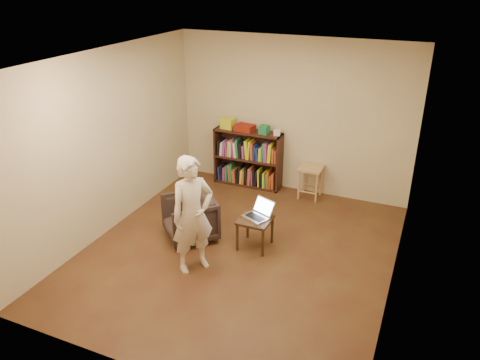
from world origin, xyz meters
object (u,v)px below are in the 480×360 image
at_px(bookshelf, 248,161).
at_px(armchair, 190,218).
at_px(side_table, 255,223).
at_px(laptop, 259,213).
at_px(person, 193,215).
at_px(stool, 311,173).

xyz_separation_m(bookshelf, armchair, (-0.06, -2.01, -0.12)).
bearing_deg(bookshelf, side_table, -64.95).
bearing_deg(laptop, person, -99.66).
relative_size(armchair, person, 0.45).
height_order(stool, person, person).
height_order(side_table, person, person).
distance_m(bookshelf, stool, 1.15).
xyz_separation_m(side_table, person, (-0.53, -0.77, 0.40)).
relative_size(side_table, person, 0.28).
relative_size(bookshelf, armchair, 1.73).
bearing_deg(bookshelf, stool, -3.19).
height_order(bookshelf, armchair, bookshelf).
relative_size(stool, person, 0.36).
height_order(armchair, side_table, armchair).
xyz_separation_m(bookshelf, laptop, (0.89, -1.79, 0.05)).
distance_m(stool, armchair, 2.30).
xyz_separation_m(stool, side_table, (-0.28, -1.80, -0.08)).
bearing_deg(stool, laptop, -98.46).
distance_m(armchair, person, 0.88).
height_order(laptop, person, person).
bearing_deg(side_table, stool, 81.27).
bearing_deg(stool, side_table, -98.73).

